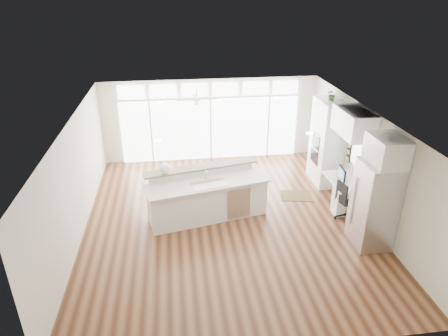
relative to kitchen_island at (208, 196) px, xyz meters
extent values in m
cube|color=#422414|center=(0.46, -0.21, -0.62)|extent=(7.00, 8.00, 0.02)
cube|color=white|center=(0.46, -0.21, 2.09)|extent=(7.00, 8.00, 0.02)
cube|color=beige|center=(0.46, 3.79, 0.74)|extent=(7.00, 0.04, 2.70)
cube|color=beige|center=(0.46, -4.21, 0.74)|extent=(7.00, 0.04, 2.70)
cube|color=beige|center=(-3.04, -0.21, 0.74)|extent=(0.04, 8.00, 2.70)
cube|color=beige|center=(3.96, -0.21, 0.74)|extent=(0.04, 8.00, 2.70)
cube|color=white|center=(0.46, 3.73, 0.44)|extent=(5.80, 0.06, 2.08)
cube|color=white|center=(0.46, 3.73, 1.77)|extent=(5.90, 0.06, 0.40)
cube|color=white|center=(3.92, 0.09, 0.94)|extent=(0.04, 0.85, 0.85)
cube|color=white|center=(-0.04, 2.59, 1.87)|extent=(1.16, 1.16, 0.32)
cube|color=#EEE3CA|center=(0.46, -0.01, 2.07)|extent=(3.40, 3.00, 0.02)
cube|color=white|center=(3.63, 1.59, 0.64)|extent=(0.64, 1.20, 2.50)
cube|color=white|center=(3.59, 0.09, -0.23)|extent=(0.72, 1.30, 0.76)
cube|color=white|center=(3.63, 0.09, 1.74)|extent=(0.64, 1.30, 0.64)
cube|color=silver|center=(3.57, -1.56, 0.39)|extent=(0.76, 0.90, 2.00)
cube|color=white|center=(3.63, -1.56, 1.69)|extent=(0.64, 0.90, 0.60)
cube|color=black|center=(3.92, 0.71, 0.79)|extent=(0.06, 0.22, 0.80)
cube|color=white|center=(0.00, 0.00, 0.00)|extent=(3.25, 1.79, 1.22)
cube|color=#342410|center=(2.57, 0.78, -0.60)|extent=(0.97, 0.76, 0.01)
cube|color=black|center=(3.49, -0.46, -0.11)|extent=(0.62, 0.59, 1.00)
sphere|color=white|center=(-1.01, 0.18, 0.74)|extent=(0.28, 0.28, 0.26)
cube|color=black|center=(3.51, 0.09, 0.35)|extent=(0.11, 0.48, 0.39)
cube|color=silver|center=(3.34, 0.09, 0.16)|extent=(0.16, 0.34, 0.02)
imported|color=#325A26|center=(3.63, 1.59, 2.02)|extent=(0.34, 0.36, 0.25)
camera|label=1|loc=(-0.74, -8.71, 4.89)|focal=32.00mm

